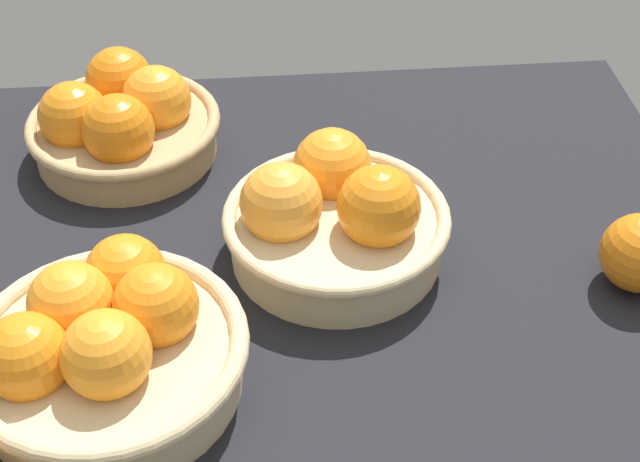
% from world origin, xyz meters
% --- Properties ---
extents(market_tray, '(0.84, 0.72, 0.03)m').
position_xyz_m(market_tray, '(0.00, 0.00, 0.01)').
color(market_tray, black).
rests_on(market_tray, ground).
extents(basket_center, '(0.23, 0.23, 0.12)m').
position_xyz_m(basket_center, '(0.01, 0.01, 0.08)').
color(basket_center, '#D3BC8C').
rests_on(basket_center, market_tray).
extents(basket_far_left, '(0.22, 0.22, 0.10)m').
position_xyz_m(basket_far_left, '(-0.22, 0.20, 0.07)').
color(basket_far_left, tan).
rests_on(basket_far_left, market_tray).
extents(basket_near_left, '(0.25, 0.25, 0.11)m').
position_xyz_m(basket_near_left, '(-0.21, -0.15, 0.08)').
color(basket_near_left, '#D3BC8C').
rests_on(basket_near_left, market_tray).
extents(loose_orange_front_gap, '(0.08, 0.08, 0.08)m').
position_xyz_m(loose_orange_front_gap, '(0.30, -0.07, 0.07)').
color(loose_orange_front_gap, orange).
rests_on(loose_orange_front_gap, market_tray).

